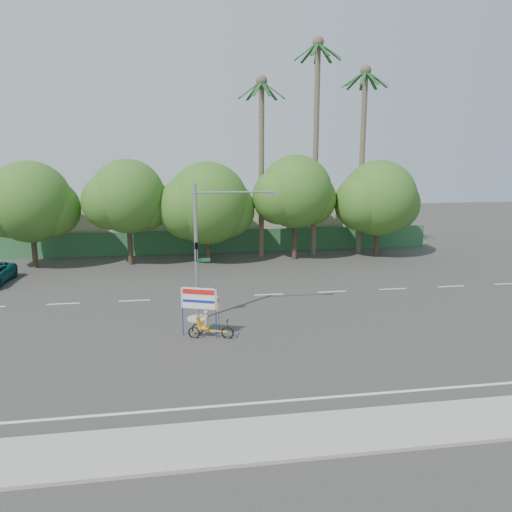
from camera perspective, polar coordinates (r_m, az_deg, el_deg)
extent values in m
plane|color=#33302D|center=(22.71, 0.23, -10.18)|extent=(120.00, 120.00, 0.00)
cube|color=gray|center=(16.09, 4.87, -19.79)|extent=(50.00, 2.40, 0.12)
cube|color=#336B3D|center=(43.08, -4.44, 1.66)|extent=(38.00, 0.08, 2.00)
cube|color=beige|center=(47.69, -17.01, 3.37)|extent=(12.00, 8.00, 4.00)
cube|color=beige|center=(48.63, 4.54, 3.76)|extent=(14.00, 8.00, 3.60)
cylinder|color=#473828|center=(40.76, -24.04, 1.19)|extent=(0.40, 0.40, 3.52)
sphere|color=#305B1A|center=(40.36, -24.42, 5.66)|extent=(6.00, 6.00, 6.00)
sphere|color=#305B1A|center=(40.37, -22.39, 5.02)|extent=(4.32, 4.32, 4.32)
sphere|color=#305B1A|center=(40.52, -26.32, 5.06)|extent=(4.56, 4.56, 4.56)
cylinder|color=#473828|center=(39.51, -14.20, 1.71)|extent=(0.40, 0.40, 3.74)
sphere|color=#305B1A|center=(39.09, -14.45, 6.62)|extent=(5.60, 5.60, 5.60)
sphere|color=#305B1A|center=(39.34, -12.53, 5.87)|extent=(4.03, 4.03, 4.03)
sphere|color=#305B1A|center=(39.00, -16.31, 6.01)|extent=(4.26, 4.26, 4.26)
cylinder|color=#473828|center=(39.46, -5.48, 1.68)|extent=(0.40, 0.40, 3.30)
sphere|color=#305B1A|center=(39.06, -5.56, 6.02)|extent=(6.40, 6.40, 6.40)
sphere|color=#305B1A|center=(39.53, -3.49, 5.35)|extent=(4.61, 4.61, 4.61)
sphere|color=#305B1A|center=(38.78, -7.67, 5.48)|extent=(4.86, 4.86, 4.86)
cylinder|color=#473828|center=(40.46, 4.46, 2.35)|extent=(0.40, 0.40, 3.87)
sphere|color=#305B1A|center=(40.04, 4.54, 7.33)|extent=(5.80, 5.80, 5.80)
sphere|color=#305B1A|center=(40.71, 6.22, 6.50)|extent=(4.18, 4.18, 4.18)
sphere|color=#305B1A|center=(39.54, 2.77, 6.79)|extent=(4.41, 4.41, 4.41)
cylinder|color=#473828|center=(42.67, 13.64, 2.24)|extent=(0.40, 0.40, 3.43)
sphere|color=#305B1A|center=(42.29, 13.84, 6.42)|extent=(6.20, 6.20, 6.20)
sphere|color=#305B1A|center=(43.18, 15.37, 5.71)|extent=(4.46, 4.46, 4.46)
sphere|color=#305B1A|center=(41.57, 12.17, 5.98)|extent=(4.71, 4.71, 4.71)
cylinder|color=#70604C|center=(41.89, 6.83, 11.64)|extent=(0.44, 0.44, 17.00)
sphere|color=#70604C|center=(42.76, 7.13, 23.11)|extent=(0.90, 0.90, 0.90)
cube|color=#1C4C21|center=(42.89, 8.41, 22.14)|extent=(1.91, 0.28, 1.36)
cube|color=#1C4C21|center=(43.40, 7.85, 22.03)|extent=(1.65, 1.44, 1.36)
cube|color=#1C4C21|center=(43.55, 6.96, 22.01)|extent=(0.61, 1.93, 1.36)
cube|color=#1C4C21|center=(43.28, 6.13, 22.10)|extent=(1.20, 1.80, 1.36)
cube|color=#1C4C21|center=(42.71, 5.74, 22.25)|extent=(1.89, 0.92, 1.36)
cube|color=#1C4C21|center=(42.09, 5.98, 22.40)|extent=(1.89, 0.92, 1.36)
cube|color=#1C4C21|center=(41.73, 6.77, 22.48)|extent=(1.20, 1.80, 1.36)
cube|color=#1C4C21|center=(41.80, 7.72, 22.44)|extent=(0.61, 1.93, 1.36)
cube|color=#1C4C21|center=(42.26, 8.36, 22.30)|extent=(1.65, 1.44, 1.36)
cylinder|color=#70604C|center=(43.17, 11.99, 10.14)|extent=(0.44, 0.44, 15.00)
sphere|color=#70604C|center=(43.65, 12.43, 20.03)|extent=(0.90, 0.90, 0.90)
cube|color=#1C4C21|center=(43.90, 13.60, 19.06)|extent=(1.91, 0.28, 1.36)
cube|color=#1C4C21|center=(44.38, 13.01, 19.00)|extent=(1.65, 1.44, 1.36)
cube|color=#1C4C21|center=(44.47, 12.14, 19.02)|extent=(0.61, 1.93, 1.36)
cube|color=#1C4C21|center=(44.15, 11.38, 19.10)|extent=(1.20, 1.80, 1.36)
cube|color=#1C4C21|center=(43.55, 11.08, 19.22)|extent=(1.89, 0.92, 1.36)
cube|color=#1C4C21|center=(42.95, 11.39, 19.32)|extent=(1.89, 0.92, 1.36)
cube|color=#1C4C21|center=(42.64, 12.19, 19.35)|extent=(1.20, 1.80, 1.36)
cube|color=#1C4C21|center=(42.76, 13.08, 19.29)|extent=(0.61, 1.93, 1.36)
cube|color=#1C4C21|center=(43.26, 13.64, 19.17)|extent=(1.65, 1.44, 1.36)
cylinder|color=#70604C|center=(40.92, 0.62, 9.62)|extent=(0.44, 0.44, 14.00)
sphere|color=#70604C|center=(41.27, 0.64, 19.38)|extent=(0.90, 0.90, 0.90)
cube|color=#1C4C21|center=(41.35, 2.00, 18.44)|extent=(1.91, 0.28, 1.36)
cube|color=#1C4C21|center=(41.90, 1.52, 18.35)|extent=(1.65, 1.44, 1.36)
cube|color=#1C4C21|center=(42.12, 0.65, 18.32)|extent=(0.61, 1.93, 1.36)
cube|color=#1C4C21|center=(41.91, -0.23, 18.36)|extent=(1.20, 1.80, 1.36)
cube|color=#1C4C21|center=(41.36, -0.71, 18.44)|extent=(1.89, 0.92, 1.36)
cube|color=#1C4C21|center=(40.73, -0.57, 18.55)|extent=(1.89, 0.92, 1.36)
cube|color=#1C4C21|center=(40.31, 0.15, 18.62)|extent=(1.20, 1.80, 1.36)
cube|color=#1C4C21|center=(40.31, 1.12, 18.62)|extent=(0.61, 1.93, 1.36)
cube|color=#1C4C21|center=(40.72, 1.85, 18.55)|extent=(1.65, 1.44, 1.36)
cylinder|color=gray|center=(26.19, -6.66, -7.12)|extent=(1.10, 1.10, 0.10)
cylinder|color=gray|center=(25.30, -6.84, 0.30)|extent=(0.18, 0.18, 7.00)
cylinder|color=gray|center=(25.04, -2.40, 7.30)|extent=(4.00, 0.10, 0.10)
cube|color=gray|center=(25.34, 1.90, 7.13)|extent=(0.55, 0.20, 0.12)
imported|color=black|center=(25.07, -6.83, 0.43)|extent=(0.16, 0.20, 1.00)
cube|color=#14662D|center=(25.39, -6.04, -0.45)|extent=(0.70, 0.04, 0.18)
torus|color=black|center=(23.45, -3.28, -8.76)|extent=(0.60, 0.29, 0.61)
torus|color=black|center=(24.11, -6.70, -8.29)|extent=(0.56, 0.27, 0.57)
torus|color=black|center=(23.66, -7.09, -8.70)|extent=(0.56, 0.27, 0.57)
cube|color=#F3AB15|center=(23.63, -5.11, -8.49)|extent=(1.46, 0.60, 0.05)
cube|color=#F3AB15|center=(23.88, -6.89, -8.45)|extent=(0.25, 0.53, 0.05)
cube|color=#F3AB15|center=(23.69, -5.96, -8.12)|extent=(0.56, 0.52, 0.05)
cube|color=#F3AB15|center=(23.68, -6.54, -7.50)|extent=(0.33, 0.43, 0.49)
cylinder|color=black|center=(23.33, -3.29, -7.93)|extent=(0.04, 0.04, 0.50)
cube|color=black|center=(23.25, -3.30, -7.36)|extent=(0.18, 0.39, 0.04)
imported|color=#CCB284|center=(23.54, -5.66, -7.36)|extent=(0.35, 0.42, 0.98)
cylinder|color=#192CBF|center=(23.77, -8.40, -6.16)|extent=(0.07, 0.07, 2.44)
cylinder|color=#192CBF|center=(23.28, -4.61, -6.46)|extent=(0.07, 0.07, 2.44)
cube|color=white|center=(23.33, -6.56, -4.83)|extent=(1.62, 0.66, 1.00)
cube|color=red|center=(23.21, -6.60, -4.10)|extent=(1.44, 0.56, 0.24)
cube|color=#192CBF|center=(23.34, -6.58, -5.17)|extent=(1.44, 0.56, 0.13)
cylinder|color=black|center=(23.33, -4.28, -7.12)|extent=(0.02, 0.02, 1.90)
cube|color=red|center=(23.23, -5.05, -5.68)|extent=(0.76, 0.30, 0.59)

